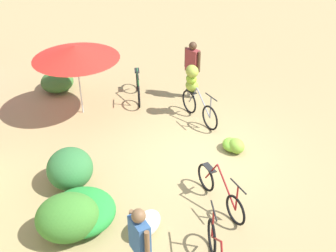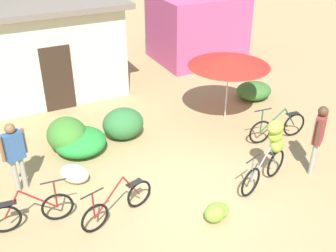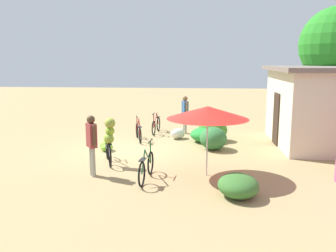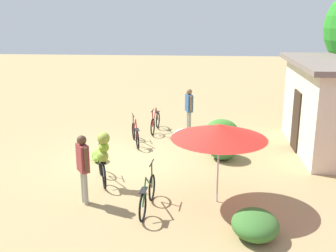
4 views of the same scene
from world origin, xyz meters
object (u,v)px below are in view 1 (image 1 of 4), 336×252
bicycle_near_pile (220,192)px  bicycle_center_loaded (194,88)px  market_umbrella (76,52)px  banana_pile_on_ground (234,145)px  produce_sack (146,224)px  person_vendor (140,241)px  person_bystander (192,64)px  bicycle_by_shop (138,87)px

bicycle_near_pile → bicycle_center_loaded: bearing=-5.2°
market_umbrella → banana_pile_on_ground: (-2.58, -3.59, -1.66)m
produce_sack → person_vendor: size_ratio=0.42×
banana_pile_on_ground → person_bystander: 3.06m
bicycle_center_loaded → produce_sack: 4.50m
banana_pile_on_ground → bicycle_near_pile: bearing=153.1°
produce_sack → person_bystander: 5.63m
bicycle_center_loaded → bicycle_by_shop: (1.37, 1.36, -0.52)m
bicycle_center_loaded → banana_pile_on_ground: size_ratio=2.49×
produce_sack → bicycle_near_pile: bearing=-73.4°
produce_sack → person_bystander: person_bystander is taller
bicycle_near_pile → produce_sack: bicycle_near_pile is taller
produce_sack → person_vendor: (-1.14, 0.25, 0.81)m
banana_pile_on_ground → produce_sack: size_ratio=0.92×
bicycle_center_loaded → bicycle_by_shop: 1.99m
person_bystander → bicycle_by_shop: bearing=81.5°
person_vendor → person_bystander: 6.72m
bicycle_center_loaded → bicycle_by_shop: size_ratio=0.93×
market_umbrella → bicycle_center_loaded: bearing=-105.0°
bicycle_by_shop → produce_sack: size_ratio=2.48×
bicycle_center_loaded → market_umbrella: bearing=75.0°
bicycle_center_loaded → produce_sack: bicycle_center_loaded is taller
bicycle_center_loaded → person_vendor: 5.59m
produce_sack → bicycle_center_loaded: bearing=-25.4°
bicycle_near_pile → person_bystander: (4.68, -0.54, 0.73)m
banana_pile_on_ground → person_bystander: size_ratio=0.37×
bicycle_by_shop → person_vendor: bearing=173.0°
market_umbrella → produce_sack: 5.20m
bicycle_near_pile → bicycle_center_loaded: size_ratio=1.04×
produce_sack → market_umbrella: bearing=12.9°
bicycle_near_pile → market_umbrella: bearing=31.7°
bicycle_near_pile → person_vendor: 2.53m
market_umbrella → bicycle_near_pile: size_ratio=1.38×
market_umbrella → person_bystander: market_umbrella is taller
bicycle_center_loaded → bicycle_by_shop: bearing=44.9°
banana_pile_on_ground → produce_sack: bearing=132.1°
bicycle_near_pile → bicycle_center_loaded: (3.55, -0.32, 0.53)m
market_umbrella → person_bystander: bearing=-84.3°
bicycle_near_pile → bicycle_center_loaded: 3.60m
bicycle_near_pile → person_bystander: person_bystander is taller
market_umbrella → person_vendor: bearing=-171.8°
bicycle_center_loaded → person_bystander: bearing=-10.8°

